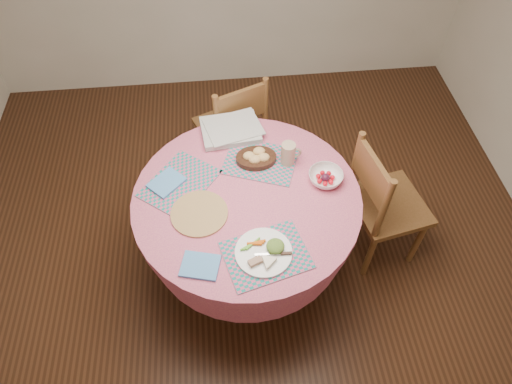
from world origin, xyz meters
TOP-DOWN VIEW (x-y plane):
  - ground at (0.00, 0.00)m, footprint 4.00×4.00m
  - room_envelope at (0.00, 0.00)m, footprint 4.01×4.01m
  - dining_table at (0.00, 0.00)m, footprint 1.24×1.24m
  - chair_right at (0.82, 0.07)m, footprint 0.50×0.51m
  - chair_back at (-0.02, 0.83)m, footprint 0.55×0.54m
  - placemat_front at (0.06, -0.38)m, footprint 0.46×0.39m
  - placemat_left at (-0.36, 0.13)m, footprint 0.48×0.50m
  - placemat_back at (0.10, 0.24)m, footprint 0.48×0.42m
  - wicker_trivet at (-0.26, -0.09)m, footprint 0.30×0.30m
  - napkin_near at (-0.26, -0.40)m, footprint 0.21×0.18m
  - napkin_far at (-0.43, 0.13)m, footprint 0.23×0.23m
  - dinner_plate at (0.06, -0.37)m, footprint 0.28×0.28m
  - bread_bowl at (0.08, 0.25)m, footprint 0.23×0.23m
  - latte_mug at (0.26, 0.22)m, footprint 0.12×0.08m
  - fruit_bowl at (0.44, 0.06)m, footprint 0.23×0.23m
  - newspaper_stack at (-0.05, 0.50)m, footprint 0.39×0.33m

SIDE VIEW (x-z plane):
  - ground at x=0.00m, z-range 0.00..0.00m
  - chair_back at x=-0.02m, z-range 0.02..0.94m
  - chair_right at x=0.82m, z-range 0.02..0.96m
  - dining_table at x=0.00m, z-range 0.18..0.93m
  - placemat_front at x=0.06m, z-range 0.75..0.76m
  - placemat_left at x=-0.36m, z-range 0.75..0.76m
  - placemat_back at x=0.10m, z-range 0.75..0.76m
  - wicker_trivet at x=-0.26m, z-range 0.75..0.76m
  - napkin_near at x=-0.26m, z-range 0.75..0.76m
  - napkin_far at x=-0.43m, z-range 0.76..0.77m
  - dinner_plate at x=0.06m, z-range 0.75..0.80m
  - newspaper_stack at x=-0.05m, z-range 0.76..0.80m
  - fruit_bowl at x=0.44m, z-range 0.75..0.81m
  - bread_bowl at x=0.08m, z-range 0.75..0.82m
  - latte_mug at x=0.26m, z-range 0.76..0.89m
  - room_envelope at x=0.00m, z-range 0.36..3.07m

